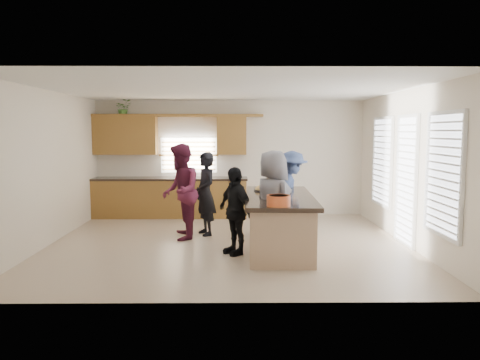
{
  "coord_description": "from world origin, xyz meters",
  "views": [
    {
      "loc": [
        0.14,
        -8.45,
        2.06
      ],
      "look_at": [
        0.22,
        0.24,
        1.15
      ],
      "focal_mm": 35.0,
      "sensor_mm": 36.0,
      "label": 1
    }
  ],
  "objects_px": {
    "woman_left_front": "(235,211)",
    "woman_left_mid": "(180,192)",
    "woman_right_front": "(273,203)",
    "woman_right_back": "(292,193)",
    "island": "(279,224)",
    "woman_left_back": "(206,194)",
    "salad_bowl": "(279,200)"
  },
  "relations": [
    {
      "from": "salad_bowl",
      "to": "woman_right_back",
      "type": "distance_m",
      "value": 2.42
    },
    {
      "from": "island",
      "to": "woman_left_back",
      "type": "relative_size",
      "value": 1.66
    },
    {
      "from": "island",
      "to": "woman_left_mid",
      "type": "relative_size",
      "value": 1.5
    },
    {
      "from": "woman_right_back",
      "to": "woman_right_front",
      "type": "distance_m",
      "value": 1.67
    },
    {
      "from": "woman_left_mid",
      "to": "woman_left_front",
      "type": "bearing_deg",
      "value": 37.54
    },
    {
      "from": "island",
      "to": "woman_right_front",
      "type": "xyz_separation_m",
      "value": [
        -0.14,
        -0.37,
        0.42
      ]
    },
    {
      "from": "woman_left_back",
      "to": "woman_left_mid",
      "type": "xyz_separation_m",
      "value": [
        -0.45,
        -0.36,
        0.09
      ]
    },
    {
      "from": "woman_right_back",
      "to": "salad_bowl",
      "type": "bearing_deg",
      "value": -179.01
    },
    {
      "from": "woman_left_front",
      "to": "island",
      "type": "bearing_deg",
      "value": 77.66
    },
    {
      "from": "woman_left_mid",
      "to": "woman_right_back",
      "type": "relative_size",
      "value": 1.09
    },
    {
      "from": "island",
      "to": "woman_right_back",
      "type": "distance_m",
      "value": 1.33
    },
    {
      "from": "woman_right_back",
      "to": "island",
      "type": "bearing_deg",
      "value": 176.05
    },
    {
      "from": "island",
      "to": "woman_left_front",
      "type": "relative_size",
      "value": 1.87
    },
    {
      "from": "woman_left_mid",
      "to": "woman_right_back",
      "type": "xyz_separation_m",
      "value": [
        2.17,
        0.42,
        -0.08
      ]
    },
    {
      "from": "woman_left_front",
      "to": "woman_right_front",
      "type": "xyz_separation_m",
      "value": [
        0.63,
        -0.07,
        0.14
      ]
    },
    {
      "from": "woman_left_back",
      "to": "woman_left_front",
      "type": "xyz_separation_m",
      "value": [
        0.58,
        -1.47,
        -0.09
      ]
    },
    {
      "from": "woman_left_mid",
      "to": "woman_right_front",
      "type": "distance_m",
      "value": 2.04
    },
    {
      "from": "island",
      "to": "woman_left_mid",
      "type": "xyz_separation_m",
      "value": [
        -1.81,
        0.8,
        0.46
      ]
    },
    {
      "from": "woman_left_back",
      "to": "woman_right_back",
      "type": "distance_m",
      "value": 1.71
    },
    {
      "from": "woman_left_front",
      "to": "woman_right_back",
      "type": "height_order",
      "value": "woman_right_back"
    },
    {
      "from": "woman_left_front",
      "to": "woman_right_front",
      "type": "relative_size",
      "value": 0.84
    },
    {
      "from": "woman_left_front",
      "to": "woman_right_front",
      "type": "height_order",
      "value": "woman_right_front"
    },
    {
      "from": "woman_left_back",
      "to": "woman_left_mid",
      "type": "height_order",
      "value": "woman_left_mid"
    },
    {
      "from": "salad_bowl",
      "to": "woman_left_mid",
      "type": "relative_size",
      "value": 0.2
    },
    {
      "from": "woman_left_mid",
      "to": "woman_right_back",
      "type": "bearing_deg",
      "value": 95.49
    },
    {
      "from": "island",
      "to": "salad_bowl",
      "type": "height_order",
      "value": "salad_bowl"
    },
    {
      "from": "woman_left_back",
      "to": "salad_bowl",
      "type": "bearing_deg",
      "value": 3.81
    },
    {
      "from": "woman_left_front",
      "to": "woman_left_mid",
      "type": "bearing_deg",
      "value": -170.96
    },
    {
      "from": "woman_left_mid",
      "to": "woman_right_front",
      "type": "xyz_separation_m",
      "value": [
        1.67,
        -1.18,
        -0.04
      ]
    },
    {
      "from": "woman_right_front",
      "to": "woman_left_mid",
      "type": "bearing_deg",
      "value": 22.9
    },
    {
      "from": "island",
      "to": "woman_left_mid",
      "type": "distance_m",
      "value": 2.03
    },
    {
      "from": "island",
      "to": "salad_bowl",
      "type": "relative_size",
      "value": 7.68
    }
  ]
}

